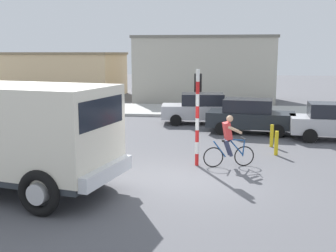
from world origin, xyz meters
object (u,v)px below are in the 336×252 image
at_px(truck_foreground, 17,131).
at_px(traffic_light_pole, 198,104).
at_px(car_white_mid, 200,108).
at_px(bollard_far, 272,136).
at_px(cyclist, 229,141).
at_px(bollard_near, 276,143).
at_px(car_far_side, 250,116).

distance_m(truck_foreground, traffic_light_pole, 5.71).
height_order(traffic_light_pole, car_white_mid, traffic_light_pole).
bearing_deg(traffic_light_pole, bollard_far, 47.70).
height_order(cyclist, car_white_mid, cyclist).
distance_m(car_white_mid, bollard_near, 7.37).
bearing_deg(traffic_light_pole, cyclist, -6.74).
bearing_deg(car_white_mid, car_far_side, -44.66).
xyz_separation_m(car_white_mid, car_far_side, (2.42, -2.40, 0.00)).
relative_size(truck_foreground, car_white_mid, 1.41).
bearing_deg(cyclist, bollard_far, 61.17).
xyz_separation_m(truck_foreground, bollard_near, (7.43, 5.05, -1.22)).
distance_m(traffic_light_pole, bollard_far, 4.49).
bearing_deg(bollard_near, car_white_mid, 114.93).
height_order(car_far_side, bollard_near, car_far_side).
height_order(truck_foreground, traffic_light_pole, traffic_light_pole).
distance_m(car_white_mid, car_far_side, 3.41).
bearing_deg(car_far_side, bollard_near, -81.00).
xyz_separation_m(cyclist, bollard_far, (1.77, 3.22, -0.41)).
relative_size(traffic_light_pole, bollard_far, 3.56).
bearing_deg(traffic_light_pole, truck_foreground, -143.95).
bearing_deg(cyclist, car_white_mid, 98.89).
height_order(truck_foreground, car_white_mid, truck_foreground).
height_order(traffic_light_pole, bollard_far, traffic_light_pole).
distance_m(truck_foreground, bollard_far, 9.92).
relative_size(truck_foreground, bollard_near, 6.47).
bearing_deg(car_far_side, bollard_far, -76.75).
relative_size(truck_foreground, traffic_light_pole, 1.82).
bearing_deg(truck_foreground, bollard_near, 34.23).
relative_size(car_far_side, bollard_far, 4.66).
xyz_separation_m(car_white_mid, bollard_near, (3.10, -6.67, -0.37)).
xyz_separation_m(traffic_light_pole, car_far_side, (2.14, 5.98, -1.25)).
xyz_separation_m(traffic_light_pole, car_white_mid, (-0.28, 8.37, -1.25)).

